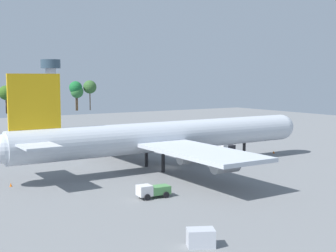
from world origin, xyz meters
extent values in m
plane|color=slate|center=(0.00, 0.00, 0.00)|extent=(281.19, 281.19, 0.00)
cylinder|color=silver|center=(0.00, 0.00, 6.56)|extent=(64.81, 5.99, 5.99)
sphere|color=silver|center=(32.41, 0.00, 6.56)|extent=(5.87, 5.87, 5.87)
sphere|color=silver|center=(-32.41, 0.00, 6.56)|extent=(5.09, 5.09, 5.09)
cube|color=yellow|center=(-27.22, 0.00, 14.35)|extent=(9.07, 0.50, 9.59)
cube|color=silver|center=(-28.52, -4.79, 7.46)|extent=(5.83, 8.99, 0.36)
cube|color=silver|center=(-28.52, 4.79, 7.46)|extent=(5.83, 8.99, 0.36)
cube|color=silver|center=(-3.24, -15.18, 5.66)|extent=(11.02, 26.77, 0.70)
cube|color=silver|center=(-3.24, 15.18, 5.66)|extent=(11.02, 26.77, 0.70)
cylinder|color=gray|center=(-2.24, -11.17, 4.05)|extent=(4.79, 2.52, 2.52)
cylinder|color=gray|center=(-2.24, -21.07, 4.05)|extent=(4.79, 2.52, 2.52)
cylinder|color=gray|center=(-2.24, 11.17, 4.05)|extent=(4.79, 2.52, 2.52)
cylinder|color=gray|center=(-2.24, 21.07, 4.05)|extent=(4.79, 2.52, 2.52)
cylinder|color=black|center=(20.74, 0.00, 1.78)|extent=(0.70, 0.70, 3.56)
cylinder|color=black|center=(-3.24, -3.30, 1.78)|extent=(0.70, 0.70, 3.56)
cylinder|color=black|center=(-3.24, 3.30, 1.78)|extent=(0.70, 0.70, 3.56)
cube|color=silver|center=(-16.45, -19.07, 1.30)|extent=(2.22, 2.24, 1.61)
cube|color=#4C8C4C|center=(-13.87, -19.28, 1.11)|extent=(3.26, 2.32, 1.24)
cylinder|color=black|center=(-16.41, -17.94, 0.49)|extent=(1.00, 0.36, 0.98)
cylinder|color=black|center=(-16.58, -20.20, 0.49)|extent=(1.00, 0.36, 0.98)
cylinder|color=black|center=(-13.21, -18.20, 0.49)|extent=(1.00, 0.36, 0.98)
cylinder|color=black|center=(-13.39, -20.45, 0.49)|extent=(1.00, 0.36, 0.98)
cube|color=silver|center=(21.90, 9.13, 1.38)|extent=(1.73, 2.30, 1.76)
cube|color=#232328|center=(23.98, 9.28, 1.10)|extent=(2.77, 2.38, 1.21)
cylinder|color=black|center=(21.82, 10.31, 0.49)|extent=(1.01, 0.35, 0.99)
cylinder|color=black|center=(21.99, 7.95, 0.49)|extent=(1.01, 0.35, 0.99)
cylinder|color=black|center=(24.40, 10.50, 0.49)|extent=(1.01, 0.35, 0.99)
cylinder|color=black|center=(24.58, 8.14, 0.49)|extent=(1.01, 0.35, 0.99)
cube|color=#B7BCC6|center=(-21.30, -40.07, 0.99)|extent=(3.58, 3.13, 1.99)
cone|color=orange|center=(31.63, 1.43, 0.32)|extent=(0.44, 0.44, 0.63)
cone|color=orange|center=(-31.63, 0.20, 0.31)|extent=(0.44, 0.44, 0.63)
cylinder|color=silver|center=(26.13, 150.23, 11.51)|extent=(5.14, 5.14, 23.02)
cylinder|color=#334756|center=(26.13, 150.23, 25.22)|extent=(9.77, 9.77, 4.39)
cylinder|color=#51381E|center=(7.92, 166.71, 4.21)|extent=(0.90, 0.90, 8.43)
sphere|color=#37621E|center=(7.92, 166.71, 10.68)|extent=(7.49, 7.49, 7.49)
cylinder|color=#51381E|center=(45.56, 166.71, 5.35)|extent=(0.50, 0.50, 10.70)
sphere|color=#1B6B31|center=(45.56, 166.71, 12.85)|extent=(7.18, 7.18, 7.18)
cylinder|color=#51381E|center=(46.32, 166.71, 4.22)|extent=(0.83, 0.83, 8.44)
sphere|color=#347538|center=(46.32, 166.71, 10.57)|extent=(7.09, 7.09, 7.09)
cylinder|color=#51381E|center=(54.00, 166.71, 5.44)|extent=(0.56, 0.56, 10.88)
sphere|color=#37632F|center=(54.00, 166.71, 13.13)|extent=(7.52, 7.52, 7.52)
camera|label=1|loc=(-51.04, -79.99, 18.50)|focal=50.02mm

